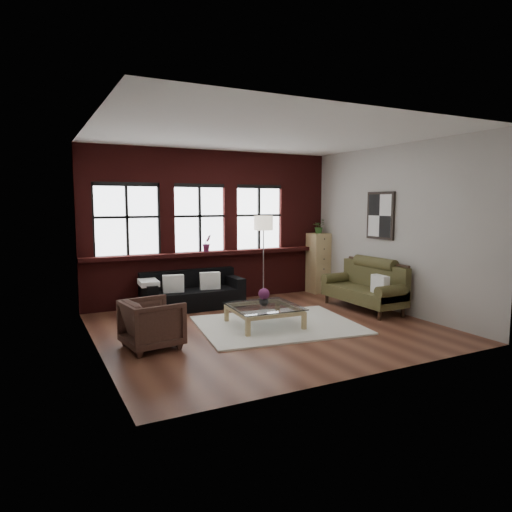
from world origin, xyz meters
name	(u,v)px	position (x,y,z in m)	size (l,w,h in m)	color
floor	(267,327)	(0.00, 0.00, 0.00)	(5.50, 5.50, 0.00)	#582E20
ceiling	(267,135)	(0.00, 0.00, 3.20)	(5.50, 5.50, 0.00)	white
wall_back	(212,226)	(0.00, 2.50, 1.60)	(5.50, 5.50, 0.00)	#ABA89F
wall_front	(368,246)	(0.00, -2.50, 1.60)	(5.50, 5.50, 0.00)	#ABA89F
wall_left	(93,239)	(-2.75, 0.00, 1.60)	(5.00, 5.00, 0.00)	#ABA89F
wall_right	(392,229)	(2.75, 0.00, 1.60)	(5.00, 5.00, 0.00)	#ABA89F
brick_backwall	(213,227)	(0.00, 2.44, 1.60)	(5.50, 0.12, 3.20)	#481211
sill_ledge	(215,253)	(0.00, 2.35, 1.04)	(5.50, 0.30, 0.08)	#481211
window_left	(127,221)	(-1.80, 2.45, 1.75)	(1.38, 0.10, 1.50)	black
window_mid	(199,220)	(-0.30, 2.45, 1.75)	(1.38, 0.10, 1.50)	black
window_right	(258,219)	(1.10, 2.45, 1.75)	(1.38, 0.10, 1.50)	black
wall_poster	(380,216)	(2.72, 0.30, 1.85)	(0.05, 0.74, 0.94)	black
shag_rug	(277,325)	(0.20, -0.01, 0.01)	(2.64, 2.08, 0.03)	silver
dark_sofa	(193,291)	(-0.66, 1.90, 0.36)	(1.99, 0.81, 0.72)	black
pillow_a	(173,284)	(-1.08, 1.80, 0.55)	(0.40, 0.14, 0.34)	white
pillow_b	(210,281)	(-0.33, 1.80, 0.55)	(0.40, 0.14, 0.34)	white
vintage_settee	(363,285)	(2.30, 0.27, 0.49)	(0.82, 1.85, 0.99)	#433F1E
pillow_settee	(380,284)	(2.22, -0.30, 0.60)	(0.14, 0.38, 0.34)	white
armchair	(152,324)	(-2.02, -0.23, 0.36)	(0.77, 0.79, 0.72)	#402820
coffee_table	(264,316)	(-0.03, 0.05, 0.18)	(1.12, 1.12, 0.38)	tan
vase	(264,301)	(-0.03, 0.05, 0.45)	(0.16, 0.16, 0.16)	#B2B2B2
flowers	(264,294)	(-0.03, 0.05, 0.57)	(0.19, 0.19, 0.19)	#6C2553
drawer_chest	(318,263)	(2.53, 2.15, 0.70)	(0.43, 0.43, 1.40)	tan
potted_plant_top	(319,226)	(2.53, 2.15, 1.56)	(0.29, 0.25, 0.33)	#2D5923
floor_lamp	(263,255)	(0.94, 1.89, 0.99)	(0.40, 0.40, 1.98)	#A5A5A8
sill_plant	(207,243)	(-0.18, 2.32, 1.26)	(0.20, 0.16, 0.36)	#6C2553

